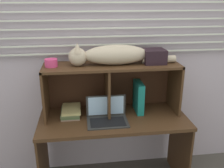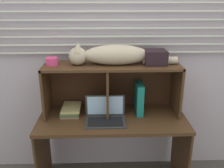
{
  "view_description": "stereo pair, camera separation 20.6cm",
  "coord_description": "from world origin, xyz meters",
  "px_view_note": "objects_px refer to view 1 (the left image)",
  "views": [
    {
      "loc": [
        -0.27,
        -1.74,
        1.72
      ],
      "look_at": [
        0.0,
        0.33,
        0.98
      ],
      "focal_mm": 40.07,
      "sensor_mm": 36.0,
      "label": 1
    },
    {
      "loc": [
        -0.07,
        -1.76,
        1.72
      ],
      "look_at": [
        0.0,
        0.33,
        0.98
      ],
      "focal_mm": 40.07,
      "sensor_mm": 36.0,
      "label": 2
    }
  ],
  "objects_px": {
    "laptop": "(107,116)",
    "binder_upright": "(139,97)",
    "small_basket": "(51,63)",
    "storage_box": "(154,56)",
    "cat": "(111,55)",
    "book_stack": "(71,111)"
  },
  "relations": [
    {
      "from": "storage_box",
      "to": "cat",
      "type": "bearing_deg",
      "value": 180.0
    },
    {
      "from": "storage_box",
      "to": "laptop",
      "type": "bearing_deg",
      "value": -160.81
    },
    {
      "from": "laptop",
      "to": "small_basket",
      "type": "distance_m",
      "value": 0.66
    },
    {
      "from": "book_stack",
      "to": "laptop",
      "type": "bearing_deg",
      "value": -25.43
    },
    {
      "from": "binder_upright",
      "to": "laptop",
      "type": "bearing_deg",
      "value": -153.95
    },
    {
      "from": "laptop",
      "to": "binder_upright",
      "type": "relative_size",
      "value": 1.22
    },
    {
      "from": "laptop",
      "to": "storage_box",
      "type": "distance_m",
      "value": 0.67
    },
    {
      "from": "laptop",
      "to": "binder_upright",
      "type": "xyz_separation_m",
      "value": [
        0.31,
        0.15,
        0.1
      ]
    },
    {
      "from": "laptop",
      "to": "book_stack",
      "type": "xyz_separation_m",
      "value": [
        -0.31,
        0.15,
        -0.01
      ]
    },
    {
      "from": "laptop",
      "to": "small_basket",
      "type": "bearing_deg",
      "value": 161.43
    },
    {
      "from": "book_stack",
      "to": "storage_box",
      "type": "height_order",
      "value": "storage_box"
    },
    {
      "from": "laptop",
      "to": "cat",
      "type": "bearing_deg",
      "value": 69.24
    },
    {
      "from": "small_basket",
      "to": "storage_box",
      "type": "distance_m",
      "value": 0.89
    },
    {
      "from": "cat",
      "to": "binder_upright",
      "type": "xyz_separation_m",
      "value": [
        0.25,
        0.0,
        -0.4
      ]
    },
    {
      "from": "cat",
      "to": "small_basket",
      "type": "distance_m",
      "value": 0.51
    },
    {
      "from": "small_basket",
      "to": "cat",
      "type": "bearing_deg",
      "value": 0.0
    },
    {
      "from": "laptop",
      "to": "small_basket",
      "type": "relative_size",
      "value": 3.28
    },
    {
      "from": "cat",
      "to": "laptop",
      "type": "relative_size",
      "value": 2.69
    },
    {
      "from": "laptop",
      "to": "binder_upright",
      "type": "distance_m",
      "value": 0.36
    },
    {
      "from": "laptop",
      "to": "book_stack",
      "type": "height_order",
      "value": "laptop"
    },
    {
      "from": "laptop",
      "to": "binder_upright",
      "type": "height_order",
      "value": "binder_upright"
    },
    {
      "from": "cat",
      "to": "small_basket",
      "type": "bearing_deg",
      "value": 180.0
    }
  ]
}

